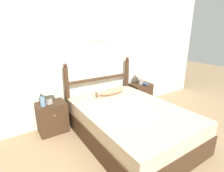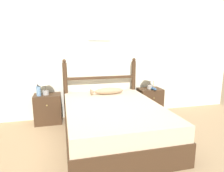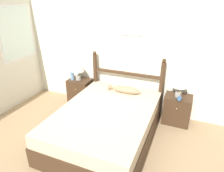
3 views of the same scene
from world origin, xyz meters
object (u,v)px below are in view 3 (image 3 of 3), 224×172
bed (107,123)px  fish_pillow (124,90)px  nightstand_left (80,91)px  table_lamp_left (78,68)px  bottle (72,75)px  table_lamp_right (180,82)px  model_boat (179,98)px  nightstand_right (177,109)px

bed → fish_pillow: fish_pillow is taller
bed → fish_pillow: bearing=84.3°
nightstand_left → fish_pillow: bearing=-10.7°
table_lamp_left → fish_pillow: table_lamp_left is taller
nightstand_left → bottle: bottle is taller
table_lamp_left → table_lamp_right: size_ratio=1.00×
fish_pillow → table_lamp_left: bearing=169.8°
table_lamp_left → table_lamp_right: bearing=-0.2°
bed → nightstand_left: bearing=139.1°
table_lamp_left → nightstand_left: bearing=17.7°
fish_pillow → model_boat: bearing=5.4°
nightstand_left → nightstand_right: bearing=0.0°
nightstand_left → table_lamp_left: (-0.02, -0.01, 0.55)m
nightstand_right → table_lamp_right: bearing=-139.6°
nightstand_right → fish_pillow: fish_pillow is taller
nightstand_left → nightstand_right: (2.06, 0.00, 0.00)m
bed → model_boat: bearing=36.5°
nightstand_right → table_lamp_left: bearing=-179.8°
nightstand_right → table_lamp_right: size_ratio=1.42×
nightstand_right → table_lamp_left: 2.15m
nightstand_left → fish_pillow: 1.16m
nightstand_left → table_lamp_right: bearing=-0.4°
table_lamp_left → fish_pillow: 1.16m
bottle → fish_pillow: (1.23, -0.15, -0.05)m
nightstand_right → nightstand_left: bearing=180.0°
bed → model_boat: 1.34m
table_lamp_left → bottle: size_ratio=1.73×
bed → table_lamp_left: (-1.05, 0.89, 0.56)m
nightstand_left → model_boat: (2.08, -0.11, 0.30)m
table_lamp_right → bottle: bearing=-178.9°
nightstand_left → model_boat: size_ratio=2.34×
nightstand_left → nightstand_right: 2.06m
table_lamp_left → table_lamp_right: 2.07m
bed → model_boat: model_boat is taller
bed → nightstand_right: size_ratio=3.78×
table_lamp_left → model_boat: (2.10, -0.11, -0.25)m
table_lamp_right → model_boat: bearing=-71.3°
table_lamp_right → model_boat: table_lamp_right is taller
bottle → fish_pillow: bearing=-7.0°
table_lamp_left → bottle: 0.22m
bottle → table_lamp_left: bearing=23.5°
nightstand_left → table_lamp_right: size_ratio=1.42×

